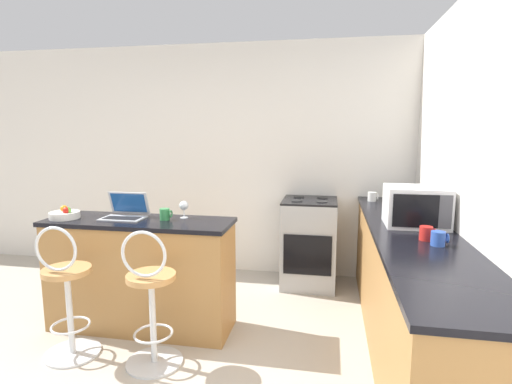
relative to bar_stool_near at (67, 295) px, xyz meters
name	(u,v)px	position (x,y,z in m)	size (l,w,h in m)	color
wall_back	(230,160)	(0.71, 2.04, 0.83)	(12.00, 0.06, 2.60)	silver
breakfast_bar	(141,274)	(0.33, 0.50, 0.00)	(1.54, 0.50, 0.93)	#9E703D
counter_right	(410,291)	(2.46, 0.53, 0.00)	(0.60, 2.98, 0.93)	#9E703D
bar_stool_near	(67,295)	(0.00, 0.00, 0.00)	(0.40, 0.40, 1.00)	silver
bar_stool_far	(151,302)	(0.65, 0.00, 0.00)	(0.40, 0.40, 1.00)	silver
laptop	(125,211)	(0.19, 0.56, 0.51)	(0.34, 0.26, 0.21)	#B7BABF
microwave	(416,206)	(2.50, 0.70, 0.61)	(0.45, 0.38, 0.30)	white
stove_range	(309,243)	(1.65, 1.70, 0.00)	(0.56, 0.58, 0.93)	#9EA3A8
mug_red	(426,233)	(2.49, 0.29, 0.51)	(0.10, 0.08, 0.09)	red
mug_white	(372,197)	(2.28, 1.73, 0.51)	(0.10, 0.09, 0.09)	white
mug_blue	(438,239)	(2.53, 0.17, 0.51)	(0.11, 0.09, 0.09)	#2D51AD
mug_green	(165,214)	(0.54, 0.54, 0.51)	(0.10, 0.08, 0.09)	#338447
wine_glass_tall	(184,206)	(0.67, 0.64, 0.56)	(0.08, 0.08, 0.14)	silver
pepper_mill	(405,201)	(2.50, 1.16, 0.57)	(0.05, 0.05, 0.23)	brown
fruit_bowl	(65,214)	(-0.29, 0.44, 0.50)	(0.24, 0.24, 0.10)	silver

